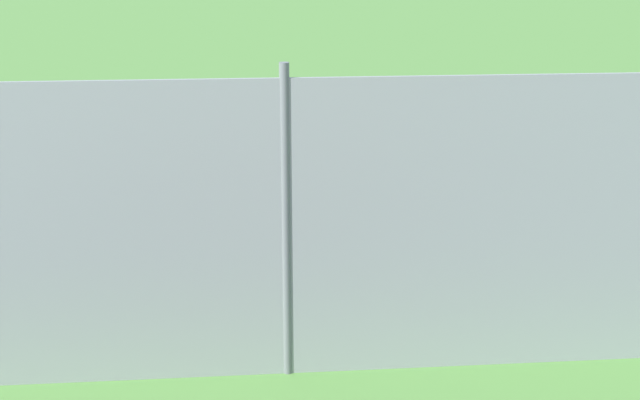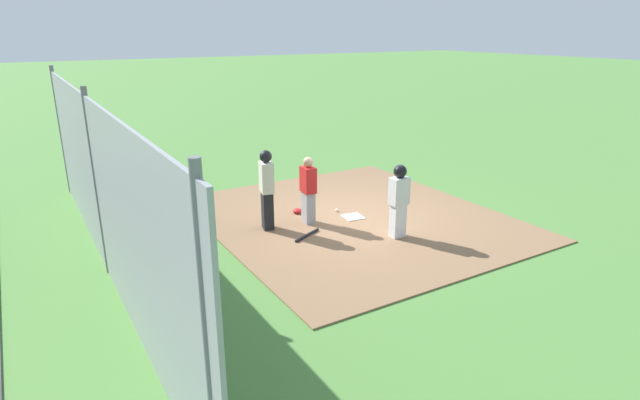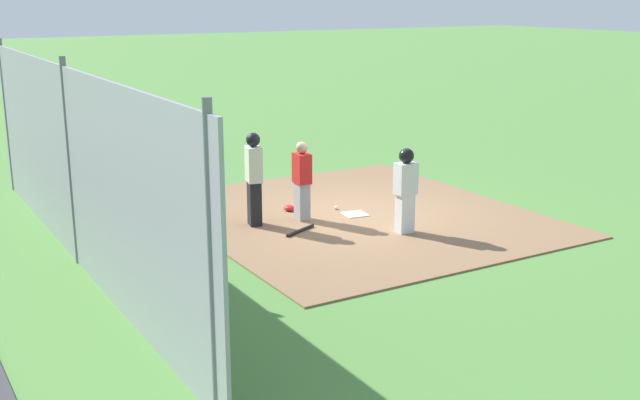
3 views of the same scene
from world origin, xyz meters
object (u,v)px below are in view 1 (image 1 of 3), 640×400
object	(u,v)px
catcher_mask	(215,231)
umpire	(248,196)
home_plate	(271,213)
baseball	(240,214)
runner	(356,158)
catcher	(257,187)
baseball_bat	(305,241)

from	to	relation	value
catcher_mask	umpire	bearing A→B (deg)	-62.65
home_plate	baseball	bearing A→B (deg)	-167.45
baseball	runner	bearing A→B (deg)	7.24
catcher	baseball_bat	xyz separation A→B (m)	(0.71, -0.44, -0.76)
umpire	catcher_mask	bearing A→B (deg)	40.13
home_plate	catcher_mask	bearing A→B (deg)	-132.70
umpire	runner	size ratio (longest dim) A/B	1.12
catcher	baseball_bat	size ratio (longest dim) A/B	1.88
catcher_mask	baseball	size ratio (longest dim) A/B	3.24
catcher	baseball	size ratio (longest dim) A/B	20.68
home_plate	baseball	distance (m)	0.53
runner	home_plate	bearing A→B (deg)	5.40
baseball_bat	baseball	size ratio (longest dim) A/B	11.00
catcher_mask	runner	bearing A→B (deg)	25.46
home_plate	umpire	bearing A→B (deg)	-100.80
catcher_mask	baseball	distance (m)	0.96
home_plate	catcher	distance (m)	1.34
baseball_bat	catcher	bearing A→B (deg)	33.07
baseball	catcher	bearing A→B (deg)	-73.68
runner	baseball_bat	xyz separation A→B (m)	(-0.98, -1.64, -0.85)
umpire	baseball	world-z (taller)	umpire
runner	baseball_bat	size ratio (longest dim) A/B	1.93
runner	catcher_mask	bearing A→B (deg)	25.57
catcher	baseball	xyz separation A→B (m)	(-0.28, 0.95, -0.75)
umpire	baseball_bat	bearing A→B (deg)	-46.35
home_plate	catcher	xyz separation A→B (m)	(-0.24, -1.07, 0.78)
umpire	catcher_mask	world-z (taller)	umpire
catcher	umpire	size ratio (longest dim) A/B	0.87
home_plate	runner	distance (m)	1.70
baseball_bat	runner	bearing A→B (deg)	-56.13
catcher	runner	distance (m)	2.08
home_plate	umpire	size ratio (longest dim) A/B	0.25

